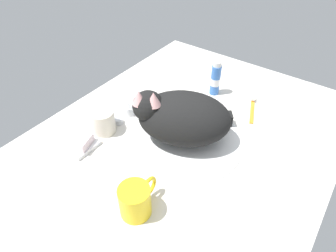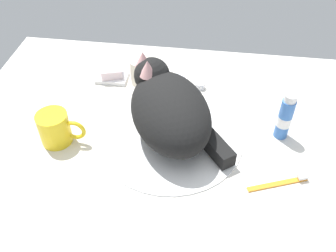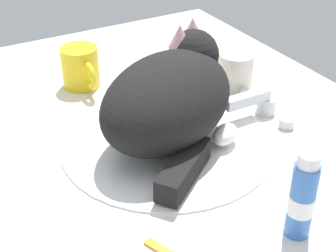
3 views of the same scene
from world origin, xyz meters
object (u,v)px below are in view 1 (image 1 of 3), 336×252
object	(u,v)px
rinse_cup	(104,122)
soap_bar	(82,141)
faucet	(134,110)
cat	(181,117)
toothbrush	(252,108)
toothpaste_bottle	(216,79)
coffee_mug	(136,200)

from	to	relation	value
rinse_cup	soap_bar	xyz separation A→B (cm)	(-9.11, -0.10, -1.19)
faucet	rinse_cup	bearing A→B (deg)	167.43
faucet	cat	bearing A→B (deg)	-91.18
rinse_cup	toothbrush	xyz separation A→B (cm)	(37.14, -32.67, -3.19)
toothpaste_bottle	cat	bearing A→B (deg)	-172.46
coffee_mug	rinse_cup	distance (cm)	30.99
cat	rinse_cup	distance (cm)	23.95
rinse_cup	coffee_mug	bearing A→B (deg)	-120.96
coffee_mug	soap_bar	bearing A→B (deg)	75.53
cat	soap_bar	xyz separation A→B (cm)	(-19.73, 20.82, -6.03)
soap_bar	coffee_mug	bearing A→B (deg)	-104.47
faucet	toothbrush	bearing A→B (deg)	-49.14
coffee_mug	toothbrush	size ratio (longest dim) A/B	0.85
rinse_cup	soap_bar	distance (cm)	9.19
soap_bar	toothbrush	size ratio (longest dim) A/B	0.45
coffee_mug	toothpaste_bottle	size ratio (longest dim) A/B	0.90
toothbrush	soap_bar	bearing A→B (deg)	144.84
faucet	cat	xyz separation A→B (cm)	(-0.38, -18.47, 6.28)
toothbrush	coffee_mug	bearing A→B (deg)	173.44
faucet	toothpaste_bottle	world-z (taller)	toothpaste_bottle
cat	rinse_cup	xyz separation A→B (cm)	(-10.62, 20.92, -4.84)
rinse_cup	soap_bar	size ratio (longest dim) A/B	1.23
cat	toothpaste_bottle	xyz separation A→B (cm)	(27.43, 3.63, -2.60)
rinse_cup	toothpaste_bottle	distance (cm)	41.85
cat	rinse_cup	size ratio (longest dim) A/B	4.26
rinse_cup	cat	bearing A→B (deg)	-63.09
cat	toothbrush	size ratio (longest dim) A/B	2.35
cat	soap_bar	bearing A→B (deg)	133.46
faucet	cat	distance (cm)	19.51
coffee_mug	soap_bar	size ratio (longest dim) A/B	1.90
soap_bar	faucet	bearing A→B (deg)	-6.67
coffee_mug	toothbrush	xyz separation A→B (cm)	(53.08, -6.10, -3.61)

